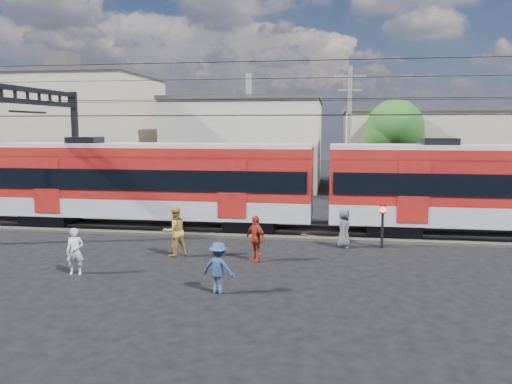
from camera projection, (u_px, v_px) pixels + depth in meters
ground at (175, 280)px, 16.27m from camera, size 120.00×120.00×0.00m
track_bed at (226, 229)px, 24.11m from camera, size 70.00×3.40×0.12m
rail_near at (222, 230)px, 23.36m from camera, size 70.00×0.12×0.12m
rail_far at (229, 224)px, 24.83m from camera, size 70.00×0.12×0.12m
commuter_train at (152, 180)px, 24.34m from camera, size 50.30×3.08×4.17m
catenary at (54, 123)px, 24.72m from camera, size 70.00×9.30×7.52m
building_west at (66, 131)px, 41.70m from camera, size 14.28×10.20×9.30m
building_midwest at (249, 142)px, 42.56m from camera, size 12.24×12.24×7.30m
building_mideast at (453, 151)px, 37.33m from camera, size 16.32×10.20×6.30m
utility_pole_mid at (349, 134)px, 29.50m from camera, size 1.80×0.24×8.50m
tree_near at (398, 132)px, 32.05m from camera, size 3.82×3.64×6.72m
pedestrian_a at (75, 251)px, 16.86m from camera, size 0.65×0.50×1.58m
pedestrian_b at (175, 231)px, 19.22m from camera, size 1.20×1.19×1.95m
pedestrian_c at (218, 268)px, 14.93m from camera, size 1.10×0.78×1.56m
pedestrian_d at (256, 238)px, 18.50m from camera, size 1.03×0.99×1.72m
pedestrian_e at (344, 228)px, 20.57m from camera, size 0.60×0.84×1.62m
crossing_signal at (383, 219)px, 20.45m from camera, size 0.26×0.26×1.77m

